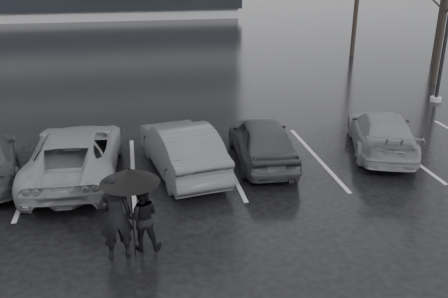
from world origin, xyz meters
TOP-DOWN VIEW (x-y plane):
  - ground at (0.00, 0.00)m, footprint 160.00×160.00m
  - car_main at (1.65, 2.51)m, footprint 1.84×4.11m
  - car_west_a at (-0.79, 2.24)m, footprint 2.29×4.59m
  - car_west_b at (-3.73, 2.37)m, footprint 2.55×5.17m
  - car_east at (5.55, 2.62)m, footprint 3.12×4.75m
  - pedestrian_left at (-2.56, -1.83)m, footprint 0.77×0.59m
  - pedestrian_right at (-2.02, -1.59)m, footprint 0.77×0.63m
  - umbrella at (-2.22, -1.84)m, footprint 1.19×1.19m
  - stall_stripes at (-0.80, 2.50)m, footprint 19.72×5.00m

SIDE VIEW (x-z plane):
  - ground at x=0.00m, z-range 0.00..0.00m
  - stall_stripes at x=-0.80m, z-range 0.00..0.00m
  - car_east at x=5.55m, z-range 0.00..1.28m
  - car_main at x=1.65m, z-range 0.00..1.37m
  - car_west_b at x=-3.73m, z-range 0.00..1.41m
  - car_west_a at x=-0.79m, z-range 0.00..1.45m
  - pedestrian_right at x=-2.02m, z-range 0.00..1.49m
  - pedestrian_left at x=-2.56m, z-range 0.00..1.89m
  - umbrella at x=-2.22m, z-range 0.83..2.84m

